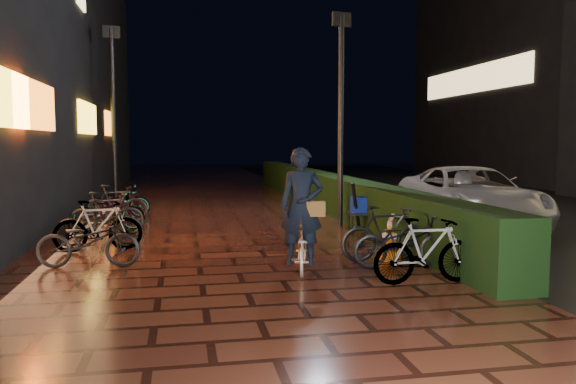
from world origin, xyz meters
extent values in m
plane|color=#381911|center=(0.00, 0.00, 0.00)|extent=(80.00, 80.00, 0.00)
cube|color=black|center=(9.00, 5.00, 0.00)|extent=(11.00, 60.00, 0.01)
cube|color=black|center=(3.30, 8.00, 0.50)|extent=(0.70, 20.00, 1.00)
imported|color=#A6A6AB|center=(5.63, 3.64, 0.68)|extent=(2.85, 5.12, 1.35)
cube|color=yellow|center=(-3.45, 1.50, 2.60)|extent=(0.08, 2.00, 0.90)
cube|color=orange|center=(-3.45, 3.00, 2.60)|extent=(0.08, 3.00, 0.90)
cube|color=yellow|center=(-3.45, 9.00, 2.60)|extent=(0.08, 2.80, 0.90)
cube|color=orange|center=(-3.45, 14.00, 2.60)|extent=(0.08, 2.20, 0.90)
cube|color=black|center=(17.50, 18.00, 7.00)|extent=(8.00, 14.00, 14.00)
cube|color=#FFD88C|center=(13.45, 18.00, 5.00)|extent=(0.06, 10.00, 1.30)
cylinder|color=black|center=(2.76, 4.26, 2.37)|extent=(0.15, 0.15, 4.74)
cube|color=black|center=(2.76, 4.26, 4.64)|extent=(0.46, 0.17, 0.32)
cylinder|color=black|center=(-2.82, 9.73, 2.65)|extent=(0.17, 0.17, 5.31)
cube|color=black|center=(-2.82, 9.73, 5.21)|extent=(0.52, 0.18, 0.36)
imported|color=white|center=(0.94, 0.00, 0.34)|extent=(0.72, 1.35, 0.68)
imported|color=black|center=(0.92, -0.09, 0.98)|extent=(0.70, 0.54, 1.73)
cube|color=brown|center=(1.11, -0.16, 0.95)|extent=(0.32, 0.19, 0.22)
cone|color=orange|center=(2.53, 0.51, 0.32)|extent=(0.40, 0.40, 0.64)
cone|color=#F5350C|center=(3.02, 1.60, 0.32)|extent=(0.40, 0.40, 0.64)
cube|color=#FE470D|center=(2.53, 0.51, 0.01)|extent=(0.46, 0.46, 0.03)
cube|color=#E95E0C|center=(3.02, 1.60, 0.01)|extent=(0.46, 0.46, 0.03)
cube|color=red|center=(2.77, 1.06, 0.61)|extent=(0.63, 1.28, 0.06)
cube|color=black|center=(2.90, 3.09, 0.43)|extent=(0.65, 0.55, 0.04)
cylinder|color=black|center=(2.64, 2.93, 0.21)|extent=(0.04, 0.04, 0.41)
cylinder|color=black|center=(3.11, 2.87, 0.21)|extent=(0.04, 0.04, 0.41)
cylinder|color=black|center=(2.68, 3.31, 0.21)|extent=(0.04, 0.04, 0.41)
cylinder|color=black|center=(3.16, 3.26, 0.21)|extent=(0.04, 0.04, 0.41)
cube|color=#0C229C|center=(2.90, 3.09, 0.62)|extent=(0.47, 0.41, 0.32)
cylinder|color=black|center=(2.72, 2.95, 0.59)|extent=(0.33, 0.39, 1.04)
imported|color=black|center=(-2.40, 6.64, 0.41)|extent=(1.59, 0.65, 0.82)
imported|color=black|center=(-2.34, 3.83, 0.45)|extent=(1.52, 0.46, 0.91)
imported|color=black|center=(-2.37, 5.74, 0.45)|extent=(1.54, 0.56, 0.91)
imported|color=black|center=(-2.27, 2.13, 0.45)|extent=(1.56, 0.63, 0.91)
imported|color=black|center=(-2.23, 0.82, 0.41)|extent=(1.61, 0.72, 0.82)
imported|color=black|center=(-2.33, 2.70, 0.41)|extent=(1.59, 0.62, 0.82)
imported|color=black|center=(-2.40, 4.60, 0.41)|extent=(1.60, 0.68, 0.82)
imported|color=black|center=(2.52, -0.08, 0.41)|extent=(1.60, 0.66, 0.82)
imported|color=black|center=(2.43, 0.40, 0.45)|extent=(1.51, 0.43, 0.91)
imported|color=black|center=(2.45, -1.07, 0.45)|extent=(1.52, 0.44, 0.91)
camera|label=1|loc=(-0.80, -8.09, 1.93)|focal=35.00mm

